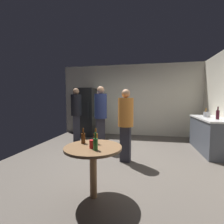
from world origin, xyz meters
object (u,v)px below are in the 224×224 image
object	(u,v)px
person_in_navy_shirt	(101,112)
person_in_orange_shirt	(126,120)
refrigerator	(86,112)
plastic_cup_red	(92,144)
beer_bottle_amber	(96,138)
beer_bottle_brown	(83,138)
beer_bottle_green	(95,144)
beer_bottle_on_counter	(206,113)
wine_bottle_on_counter	(218,115)
kettle	(207,115)
person_in_teal_shirt	(100,113)
person_in_black_shirt	(76,110)
foreground_table	(93,154)

from	to	relation	value
person_in_navy_shirt	person_in_orange_shirt	bearing A→B (deg)	22.65
refrigerator	plastic_cup_red	distance (m)	4.13
beer_bottle_amber	beer_bottle_brown	distance (m)	0.19
beer_bottle_green	refrigerator	bearing A→B (deg)	112.32
beer_bottle_amber	beer_bottle_green	size ratio (longest dim) A/B	1.00
refrigerator	beer_bottle_on_counter	world-z (taller)	refrigerator
person_in_navy_shirt	beer_bottle_amber	bearing A→B (deg)	-8.30
beer_bottle_brown	person_in_navy_shirt	xyz separation A→B (m)	(-0.31, 2.10, 0.20)
wine_bottle_on_counter	person_in_navy_shirt	xyz separation A→B (m)	(-2.93, 0.01, 0.00)
refrigerator	kettle	xyz separation A→B (m)	(3.88, -1.05, 0.07)
person_in_teal_shirt	person_in_black_shirt	bearing A→B (deg)	-67.42
plastic_cup_red	person_in_teal_shirt	xyz separation A→B (m)	(-0.76, 3.05, 0.16)
plastic_cup_red	person_in_navy_shirt	world-z (taller)	person_in_navy_shirt
wine_bottle_on_counter	beer_bottle_brown	bearing A→B (deg)	-141.31
kettle	person_in_teal_shirt	xyz separation A→B (m)	(-3.10, 0.27, -0.02)
beer_bottle_amber	foreground_table	bearing A→B (deg)	-89.53
beer_bottle_on_counter	person_in_navy_shirt	distance (m)	3.05
person_in_teal_shirt	plastic_cup_red	bearing A→B (deg)	25.21
beer_bottle_brown	refrigerator	bearing A→B (deg)	110.09
beer_bottle_brown	plastic_cup_red	xyz separation A→B (m)	(0.21, -0.20, -0.03)
plastic_cup_red	person_in_teal_shirt	size ratio (longest dim) A/B	0.07
kettle	beer_bottle_brown	size ratio (longest dim) A/B	1.06
beer_bottle_green	plastic_cup_red	bearing A→B (deg)	132.52
plastic_cup_red	wine_bottle_on_counter	bearing A→B (deg)	43.60
wine_bottle_on_counter	plastic_cup_red	bearing A→B (deg)	-136.40
plastic_cup_red	refrigerator	bearing A→B (deg)	111.85
plastic_cup_red	person_in_teal_shirt	bearing A→B (deg)	103.98
beer_bottle_brown	beer_bottle_on_counter	bearing A→B (deg)	47.91
foreground_table	person_in_teal_shirt	distance (m)	3.09
refrigerator	beer_bottle_on_counter	xyz separation A→B (m)	(3.96, -0.72, 0.08)
beer_bottle_on_counter	beer_bottle_amber	world-z (taller)	beer_bottle_on_counter
person_in_teal_shirt	beer_bottle_amber	bearing A→B (deg)	25.90
plastic_cup_red	person_in_orange_shirt	world-z (taller)	person_in_orange_shirt
plastic_cup_red	person_in_teal_shirt	distance (m)	3.15
beer_bottle_on_counter	person_in_orange_shirt	bearing A→B (deg)	-143.17
beer_bottle_brown	beer_bottle_green	size ratio (longest dim) A/B	1.00
beer_bottle_green	person_in_navy_shirt	distance (m)	2.45
beer_bottle_brown	plastic_cup_red	bearing A→B (deg)	-43.74
person_in_black_shirt	beer_bottle_green	bearing A→B (deg)	5.23
person_in_orange_shirt	wine_bottle_on_counter	bearing A→B (deg)	118.47
beer_bottle_green	person_in_orange_shirt	distance (m)	1.59
beer_bottle_on_counter	beer_bottle_amber	distance (m)	3.79
beer_bottle_amber	person_in_navy_shirt	bearing A→B (deg)	103.49
beer_bottle_green	person_in_orange_shirt	size ratio (longest dim) A/B	0.14
person_in_black_shirt	kettle	bearing A→B (deg)	65.51
person_in_teal_shirt	beer_bottle_green	bearing A→B (deg)	26.03
beer_bottle_on_counter	person_in_teal_shirt	distance (m)	3.18
person_in_orange_shirt	beer_bottle_amber	bearing A→B (deg)	-4.46
refrigerator	beer_bottle_green	world-z (taller)	refrigerator
person_in_teal_shirt	person_in_black_shirt	xyz separation A→B (m)	(-0.75, -0.15, 0.07)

